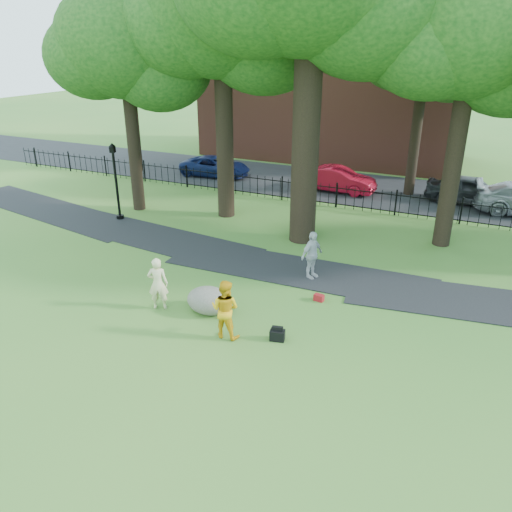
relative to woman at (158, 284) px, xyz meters
The scene contains 16 objects.
ground 2.31m from the woman, 15.79° to the left, with size 120.00×120.00×0.00m, color #326924.
footpath 5.49m from the woman, 55.72° to the left, with size 36.00×2.60×0.03m, color black.
street 16.73m from the woman, 82.94° to the left, with size 80.00×7.00×0.02m, color black.
iron_fence 12.75m from the woman, 80.72° to the left, with size 44.00×0.04×1.20m.
brick_building 25.18m from the woman, 94.53° to the left, with size 18.00×8.00×12.00m, color brown.
tree_row 11.84m from the woman, 74.03° to the left, with size 26.82×7.96×12.42m.
woman is the anchor object (origin of this frame).
man 2.75m from the woman, 11.27° to the right, with size 0.87×0.67×1.78m, color gold.
pedestrian 5.56m from the woman, 48.90° to the left, with size 1.04×0.43×1.77m, color #B5B6BA.
boulder 1.69m from the woman, 18.30° to the left, with size 1.48×1.12×0.87m, color slate.
lamppost 9.37m from the woman, 136.83° to the left, with size 0.36×0.36×3.64m.
backpack 4.22m from the woman, ahead, with size 0.42×0.27×0.32m, color black.
red_bag 5.26m from the woman, 30.54° to the left, with size 0.32×0.20×0.22m, color maroon.
red_sedan 15.46m from the woman, 85.26° to the left, with size 1.47×4.23×1.39m, color maroon.
navy_van 16.91m from the woman, 113.38° to the left, with size 2.03×4.40×1.22m, color #0D1741.
grey_car 18.04m from the woman, 63.04° to the left, with size 1.76×4.38×1.49m, color black.
Camera 1 is at (6.73, -12.00, 7.96)m, focal length 35.00 mm.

